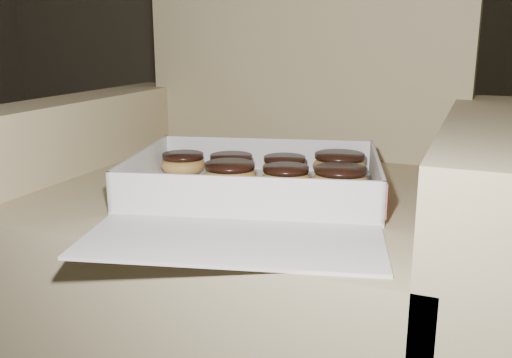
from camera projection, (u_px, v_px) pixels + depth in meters
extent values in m
plane|color=black|center=(0.00, 298.00, 1.64)|extent=(4.50, 4.50, 0.00)
cube|color=#998B61|center=(253.00, 287.00, 1.19)|extent=(0.78, 0.78, 0.45)
cube|color=#998B61|center=(308.00, 36.00, 1.38)|extent=(0.78, 0.15, 0.56)
cube|color=#998B61|center=(86.00, 228.00, 1.33)|extent=(0.13, 0.78, 0.60)
cube|color=#998B61|center=(470.00, 287.00, 1.02)|extent=(0.13, 0.78, 0.60)
cube|color=silver|center=(256.00, 191.00, 1.06)|extent=(0.51, 0.43, 0.01)
cube|color=silver|center=(266.00, 154.00, 1.21)|extent=(0.43, 0.11, 0.07)
cube|color=silver|center=(242.00, 197.00, 0.89)|extent=(0.43, 0.11, 0.07)
cube|color=silver|center=(142.00, 168.00, 1.08)|extent=(0.09, 0.32, 0.07)
cube|color=silver|center=(376.00, 176.00, 1.02)|extent=(0.09, 0.32, 0.07)
cube|color=#BF4D5E|center=(379.00, 176.00, 1.02)|extent=(0.08, 0.32, 0.06)
cube|color=silver|center=(232.00, 241.00, 0.81)|extent=(0.47, 0.29, 0.01)
ellipsoid|color=#C18143|center=(285.00, 168.00, 1.13)|extent=(0.09, 0.09, 0.04)
cylinder|color=black|center=(285.00, 159.00, 1.13)|extent=(0.08, 0.08, 0.01)
ellipsoid|color=#C18143|center=(230.00, 176.00, 1.06)|extent=(0.10, 0.10, 0.05)
cylinder|color=black|center=(230.00, 165.00, 1.05)|extent=(0.09, 0.09, 0.01)
ellipsoid|color=#C18143|center=(231.00, 166.00, 1.14)|extent=(0.09, 0.09, 0.04)
cylinder|color=black|center=(231.00, 157.00, 1.14)|extent=(0.08, 0.08, 0.01)
ellipsoid|color=#C18143|center=(183.00, 165.00, 1.16)|extent=(0.09, 0.09, 0.04)
cylinder|color=black|center=(183.00, 156.00, 1.15)|extent=(0.08, 0.08, 0.01)
ellipsoid|color=#C18143|center=(340.00, 181.00, 1.02)|extent=(0.10, 0.10, 0.05)
cylinder|color=black|center=(340.00, 170.00, 1.02)|extent=(0.09, 0.09, 0.01)
ellipsoid|color=#C18143|center=(339.00, 167.00, 1.13)|extent=(0.11, 0.11, 0.05)
cylinder|color=black|center=(340.00, 156.00, 1.12)|extent=(0.10, 0.10, 0.01)
ellipsoid|color=#C18143|center=(286.00, 179.00, 1.05)|extent=(0.09, 0.09, 0.04)
cylinder|color=black|center=(286.00, 169.00, 1.04)|extent=(0.08, 0.08, 0.01)
ellipsoid|color=black|center=(184.00, 198.00, 1.00)|extent=(0.01, 0.01, 0.00)
ellipsoid|color=black|center=(209.00, 196.00, 1.01)|extent=(0.01, 0.01, 0.00)
ellipsoid|color=black|center=(147.00, 188.00, 1.06)|extent=(0.01, 0.01, 0.00)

